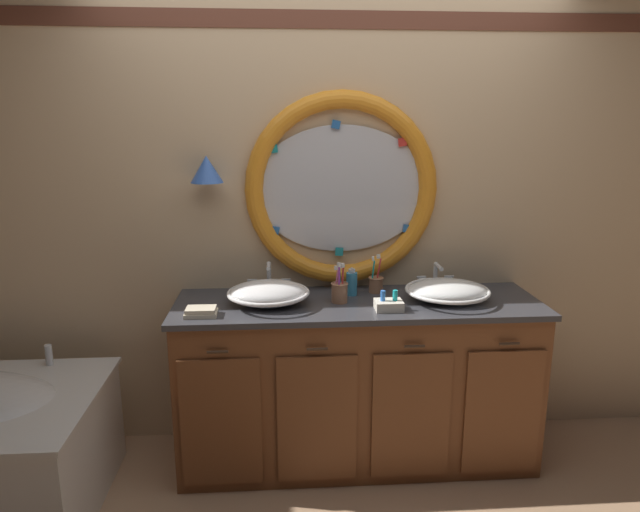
{
  "coord_description": "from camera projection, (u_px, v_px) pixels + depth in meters",
  "views": [
    {
      "loc": [
        -0.28,
        -2.52,
        1.82
      ],
      "look_at": [
        -0.08,
        0.25,
        1.15
      ],
      "focal_mm": 31.71,
      "sensor_mm": 36.0,
      "label": 1
    }
  ],
  "objects": [
    {
      "name": "ground_plane",
      "position": [
        340.0,
        485.0,
        2.89
      ],
      "size": [
        14.0,
        14.0,
        0.0
      ],
      "primitive_type": "plane",
      "color": "tan"
    },
    {
      "name": "back_wall_assembly",
      "position": [
        331.0,
        213.0,
        3.15
      ],
      "size": [
        6.4,
        0.26,
        2.6
      ],
      "color": "#D6B78E",
      "rests_on": "ground_plane"
    },
    {
      "name": "vanity_counter",
      "position": [
        357.0,
        380.0,
        3.05
      ],
      "size": [
        1.9,
        0.61,
        0.9
      ],
      "color": "brown",
      "rests_on": "ground_plane"
    },
    {
      "name": "sink_basin_left",
      "position": [
        268.0,
        293.0,
        2.87
      ],
      "size": [
        0.42,
        0.42,
        0.12
      ],
      "color": "white",
      "rests_on": "vanity_counter"
    },
    {
      "name": "sink_basin_right",
      "position": [
        447.0,
        291.0,
        2.94
      ],
      "size": [
        0.44,
        0.44,
        0.11
      ],
      "color": "white",
      "rests_on": "vanity_counter"
    },
    {
      "name": "faucet_set_left",
      "position": [
        269.0,
        280.0,
        3.09
      ],
      "size": [
        0.24,
        0.13,
        0.17
      ],
      "color": "silver",
      "rests_on": "vanity_counter"
    },
    {
      "name": "faucet_set_right",
      "position": [
        436.0,
        278.0,
        3.16
      ],
      "size": [
        0.21,
        0.14,
        0.15
      ],
      "color": "silver",
      "rests_on": "vanity_counter"
    },
    {
      "name": "toothbrush_holder_left",
      "position": [
        339.0,
        291.0,
        2.92
      ],
      "size": [
        0.09,
        0.09,
        0.22
      ],
      "color": "#996647",
      "rests_on": "vanity_counter"
    },
    {
      "name": "toothbrush_holder_right",
      "position": [
        376.0,
        283.0,
        3.09
      ],
      "size": [
        0.08,
        0.08,
        0.21
      ],
      "color": "#996647",
      "rests_on": "vanity_counter"
    },
    {
      "name": "soap_dispenser",
      "position": [
        352.0,
        283.0,
        3.04
      ],
      "size": [
        0.06,
        0.07,
        0.15
      ],
      "color": "#388EBC",
      "rests_on": "vanity_counter"
    },
    {
      "name": "folded_hand_towel",
      "position": [
        201.0,
        312.0,
        2.72
      ],
      "size": [
        0.15,
        0.11,
        0.04
      ],
      "color": "beige",
      "rests_on": "vanity_counter"
    },
    {
      "name": "toiletry_basket",
      "position": [
        389.0,
        304.0,
        2.8
      ],
      "size": [
        0.14,
        0.11,
        0.1
      ],
      "color": "beige",
      "rests_on": "vanity_counter"
    }
  ]
}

